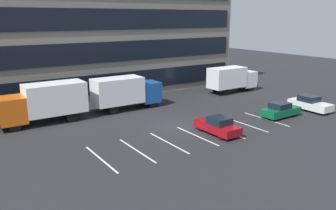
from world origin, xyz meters
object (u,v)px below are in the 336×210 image
(sedan_white, at_px, (310,104))
(box_truck_orange, at_px, (44,101))
(sedan_forest, at_px, (281,110))
(sedan_maroon, at_px, (218,126))
(box_truck_white, at_px, (232,78))
(box_truck_blue, at_px, (126,91))

(sedan_white, bearing_deg, box_truck_orange, 155.60)
(sedan_forest, bearing_deg, sedan_maroon, -178.10)
(box_truck_orange, relative_size, sedan_maroon, 1.90)
(box_truck_white, distance_m, sedan_white, 11.10)
(box_truck_blue, distance_m, sedan_forest, 15.62)
(box_truck_white, bearing_deg, box_truck_blue, 179.92)
(box_truck_orange, xyz_separation_m, box_truck_blue, (8.36, 0.19, -0.11))
(box_truck_orange, relative_size, box_truck_white, 1.11)
(sedan_white, relative_size, sedan_forest, 1.06)
(box_truck_orange, xyz_separation_m, sedan_maroon, (11.05, -11.04, -1.34))
(box_truck_blue, relative_size, sedan_forest, 1.81)
(box_truck_orange, height_order, sedan_forest, box_truck_orange)
(box_truck_blue, xyz_separation_m, sedan_forest, (11.06, -10.96, -1.24))
(box_truck_white, height_order, sedan_maroon, box_truck_white)
(sedan_maroon, height_order, sedan_forest, sedan_maroon)
(sedan_maroon, bearing_deg, box_truck_white, 41.96)
(box_truck_white, height_order, box_truck_blue, box_truck_blue)
(sedan_forest, bearing_deg, box_truck_blue, 135.27)
(box_truck_orange, height_order, box_truck_white, box_truck_orange)
(sedan_maroon, bearing_deg, box_truck_blue, 103.47)
(sedan_maroon, relative_size, sedan_forest, 1.01)
(sedan_white, height_order, sedan_maroon, sedan_white)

